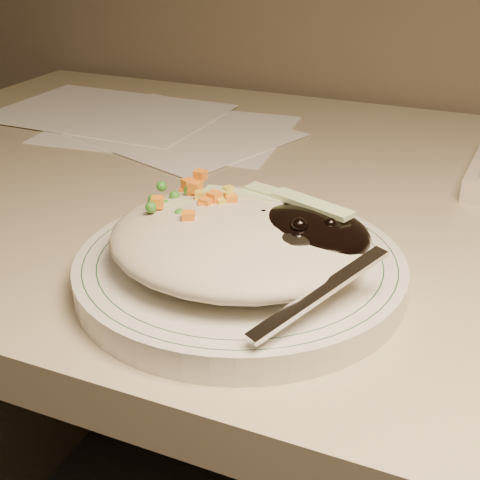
% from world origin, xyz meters
% --- Properties ---
extents(desk, '(1.40, 0.70, 0.74)m').
position_xyz_m(desk, '(0.00, 1.38, 0.54)').
color(desk, tan).
rests_on(desk, ground).
extents(plate, '(0.25, 0.25, 0.02)m').
position_xyz_m(plate, '(-0.11, 1.18, 0.75)').
color(plate, silver).
rests_on(plate, desk).
extents(plate_rim, '(0.24, 0.24, 0.00)m').
position_xyz_m(plate_rim, '(-0.11, 1.18, 0.76)').
color(plate_rim, '#144723').
rests_on(plate_rim, plate).
extents(meal, '(0.21, 0.19, 0.05)m').
position_xyz_m(meal, '(-0.11, 1.18, 0.78)').
color(meal, '#B2A990').
rests_on(meal, plate).
extents(papers, '(0.44, 0.30, 0.00)m').
position_xyz_m(papers, '(-0.39, 1.51, 0.74)').
color(papers, white).
rests_on(papers, desk).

